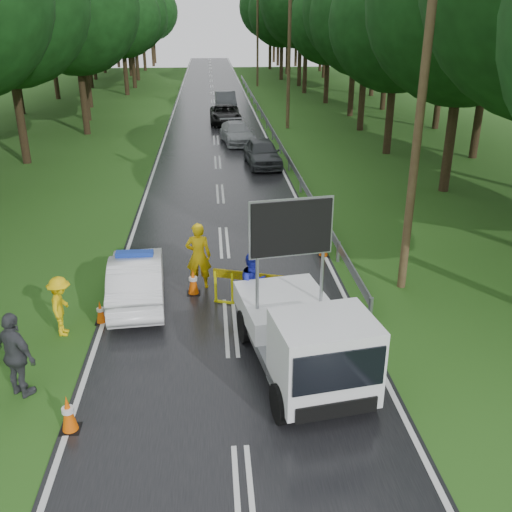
{
  "coord_description": "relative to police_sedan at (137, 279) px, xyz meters",
  "views": [
    {
      "loc": [
        -0.38,
        -12.99,
        7.52
      ],
      "look_at": [
        0.8,
        1.62,
        1.3
      ],
      "focal_mm": 40.0,
      "sensor_mm": 36.0,
      "label": 1
    }
  ],
  "objects": [
    {
      "name": "road",
      "position": [
        2.56,
        28.28,
        -0.68
      ],
      "size": [
        7.0,
        140.0,
        0.02
      ],
      "primitive_type": "cube",
      "color": "black",
      "rests_on": "ground"
    },
    {
      "name": "work_truck",
      "position": [
        4.12,
        -4.06,
        0.34
      ],
      "size": [
        2.8,
        4.99,
        3.77
      ],
      "rotation": [
        0.0,
        0.0,
        0.16
      ],
      "color": "gray",
      "rests_on": "ground"
    },
    {
      "name": "queue_car_second",
      "position": [
        3.89,
        21.39,
        -0.04
      ],
      "size": [
        2.36,
        4.63,
        1.29
      ],
      "primitive_type": "imported",
      "rotation": [
        0.0,
        0.0,
        0.13
      ],
      "color": "#9A9DA2",
      "rests_on": "ground"
    },
    {
      "name": "queue_car_fourth",
      "position": [
        3.6,
        34.62,
        0.09
      ],
      "size": [
        1.76,
        4.75,
        1.55
      ],
      "primitive_type": "imported",
      "rotation": [
        0.0,
        0.0,
        0.03
      ],
      "color": "#43464B",
      "rests_on": "ground"
    },
    {
      "name": "ground",
      "position": [
        2.56,
        -1.72,
        -0.69
      ],
      "size": [
        160.0,
        160.0,
        0.0
      ],
      "primitive_type": "plane",
      "color": "#254E16",
      "rests_on": "ground"
    },
    {
      "name": "cone_near_left",
      "position": [
        -0.73,
        -5.48,
        -0.29
      ],
      "size": [
        0.38,
        0.38,
        0.81
      ],
      "color": "black",
      "rests_on": "ground"
    },
    {
      "name": "bystander_left",
      "position": [
        -1.68,
        -1.72,
        0.1
      ],
      "size": [
        0.65,
        1.06,
        1.58
      ],
      "primitive_type": "imported",
      "rotation": [
        0.0,
        0.0,
        1.64
      ],
      "color": "yellow",
      "rests_on": "ground"
    },
    {
      "name": "queue_car_first",
      "position": [
        4.95,
        15.39,
        0.03
      ],
      "size": [
        2.01,
        4.31,
        1.43
      ],
      "primitive_type": "imported",
      "rotation": [
        0.0,
        0.0,
        0.08
      ],
      "color": "#393C40",
      "rests_on": "ground"
    },
    {
      "name": "police_sedan",
      "position": [
        0.0,
        0.0,
        0.0
      ],
      "size": [
        1.79,
        4.25,
        1.5
      ],
      "rotation": [
        0.0,
        0.0,
        3.23
      ],
      "color": "white",
      "rests_on": "ground"
    },
    {
      "name": "civilian",
      "position": [
        3.21,
        -1.22,
        0.24
      ],
      "size": [
        1.14,
        1.1,
        1.85
      ],
      "primitive_type": "imported",
      "rotation": [
        0.0,
        0.0,
        0.66
      ],
      "color": "#1920A3",
      "rests_on": "ground"
    },
    {
      "name": "officer",
      "position": [
        1.73,
        0.7,
        0.33
      ],
      "size": [
        0.77,
        0.52,
        2.04
      ],
      "primitive_type": "imported",
      "rotation": [
        0.0,
        0.0,
        3.09
      ],
      "color": "yellow",
      "rests_on": "ground"
    },
    {
      "name": "cone_right",
      "position": [
        5.87,
        2.78,
        -0.3
      ],
      "size": [
        0.37,
        0.37,
        0.79
      ],
      "color": "black",
      "rests_on": "ground"
    },
    {
      "name": "utility_pole_mid",
      "position": [
        7.76,
        26.28,
        4.38
      ],
      "size": [
        1.4,
        0.24,
        10.0
      ],
      "color": "#483421",
      "rests_on": "ground"
    },
    {
      "name": "barrier",
      "position": [
        3.36,
        -0.72,
        0.11
      ],
      "size": [
        2.42,
        0.89,
        1.05
      ],
      "rotation": [
        0.0,
        0.0,
        -0.34
      ],
      "color": "yellow",
      "rests_on": "ground"
    },
    {
      "name": "queue_car_third",
      "position": [
        3.37,
        28.57,
        -0.02
      ],
      "size": [
        2.27,
        4.84,
        1.34
      ],
      "primitive_type": "imported",
      "rotation": [
        0.0,
        0.0,
        0.01
      ],
      "color": "black",
      "rests_on": "ground"
    },
    {
      "name": "guardrail",
      "position": [
        6.26,
        27.95,
        -0.14
      ],
      "size": [
        0.12,
        60.06,
        0.7
      ],
      "color": "gray",
      "rests_on": "ground"
    },
    {
      "name": "cone_far",
      "position": [
        3.37,
        0.93,
        -0.31
      ],
      "size": [
        0.37,
        0.37,
        0.77
      ],
      "color": "black",
      "rests_on": "ground"
    },
    {
      "name": "cone_center",
      "position": [
        1.56,
        0.28,
        -0.29
      ],
      "size": [
        0.39,
        0.39,
        0.82
      ],
      "color": "black",
      "rests_on": "ground"
    },
    {
      "name": "utility_pole_near",
      "position": [
        7.76,
        0.28,
        4.38
      ],
      "size": [
        1.4,
        0.24,
        10.0
      ],
      "color": "#483421",
      "rests_on": "ground"
    },
    {
      "name": "utility_pole_far",
      "position": [
        7.76,
        52.28,
        4.38
      ],
      "size": [
        1.4,
        0.24,
        10.0
      ],
      "color": "#483421",
      "rests_on": "ground"
    },
    {
      "name": "bystander_mid",
      "position": [
        -2.0,
        -4.22,
        0.29
      ],
      "size": [
        1.21,
        1.06,
        1.96
      ],
      "primitive_type": "imported",
      "rotation": [
        0.0,
        0.0,
        2.52
      ],
      "color": "#3D3E44",
      "rests_on": "ground"
    },
    {
      "name": "cone_left_mid",
      "position": [
        -0.84,
        -1.22,
        -0.37
      ],
      "size": [
        0.31,
        0.31,
        0.65
      ],
      "color": "black",
      "rests_on": "ground"
    }
  ]
}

